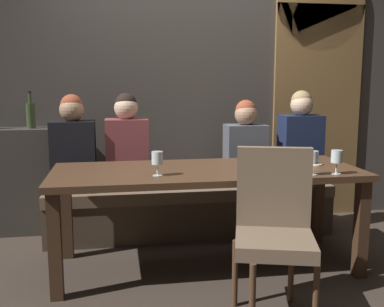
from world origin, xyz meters
name	(u,v)px	position (x,y,z in m)	size (l,w,h in m)	color
ground	(206,266)	(0.00, 0.00, 0.00)	(9.00, 9.00, 0.00)	#382D26
back_wall_tiled	(182,66)	(0.00, 1.22, 1.50)	(6.00, 0.12, 3.00)	#423D38
arched_door	(318,81)	(1.35, 1.15, 1.36)	(0.90, 0.05, 2.55)	olive
back_counter	(14,181)	(-1.55, 1.04, 0.47)	(1.10, 0.28, 0.95)	#38342F
dining_table	(207,181)	(0.00, 0.00, 0.65)	(2.20, 0.84, 0.74)	#412B1C
banquette_bench	(191,210)	(0.00, 0.70, 0.23)	(2.50, 0.44, 0.45)	#4A3C2E
chair_near_side	(274,222)	(0.26, -0.72, 0.56)	(0.54, 0.54, 0.98)	#4C3321
diner_redhead	(73,146)	(-0.99, 0.69, 0.83)	(0.36, 0.24, 0.81)	black
diner_bearded	(127,144)	(-0.55, 0.73, 0.84)	(0.36, 0.24, 0.82)	brown
diner_far_end	(245,144)	(0.50, 0.73, 0.80)	(0.36, 0.24, 0.75)	#4C515B
diner_near_end	(300,139)	(1.00, 0.69, 0.84)	(0.36, 0.24, 0.83)	#192342
wine_bottle_pale_label	(31,115)	(-1.38, 1.03, 1.07)	(0.08, 0.08, 0.33)	#384728
wine_glass_center_front	(313,158)	(0.66, -0.33, 0.86)	(0.08, 0.08, 0.16)	silver
wine_glass_near_left	(337,158)	(0.83, -0.33, 0.85)	(0.08, 0.08, 0.16)	silver
wine_glass_end_right	(157,159)	(-0.37, -0.18, 0.86)	(0.08, 0.08, 0.16)	silver
espresso_cup	(314,161)	(0.83, 0.02, 0.77)	(0.12, 0.12, 0.06)	white
folded_napkin	(284,164)	(0.61, 0.07, 0.74)	(0.11, 0.10, 0.01)	silver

